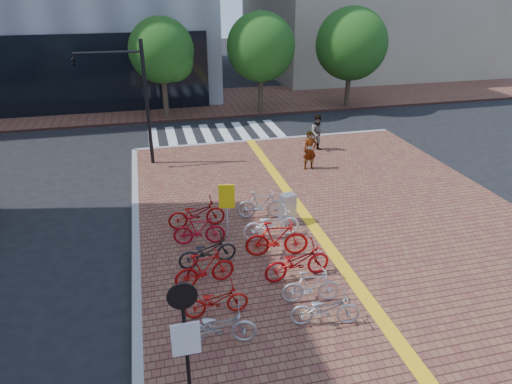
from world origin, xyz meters
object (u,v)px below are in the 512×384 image
object	(u,v)px
bike_4	(199,230)
traffic_light_pole	(114,82)
bike_10	(271,224)
yellow_sign	(226,201)
utility_box	(288,209)
bike_6	(325,309)
notice_sign	(185,332)
bike_2	(205,269)
bike_3	(207,251)
bike_7	(311,286)
bike_0	(218,326)
bike_11	(261,205)
pedestrian_a	(310,150)
bike_8	(297,262)
bike_5	(197,213)
bike_1	(216,300)
bike_9	(277,239)
pedestrian_b	(318,133)

from	to	relation	value
bike_4	traffic_light_pole	bearing A→B (deg)	25.71
bike_10	yellow_sign	distance (m)	1.66
utility_box	traffic_light_pole	distance (m)	9.63
bike_6	notice_sign	xyz separation A→B (m)	(-3.49, -1.59, 1.42)
bike_2	bike_3	bearing A→B (deg)	-21.72
bike_7	notice_sign	distance (m)	4.49
bike_0	bike_3	bearing A→B (deg)	6.81
bike_0	bike_3	xyz separation A→B (m)	(0.22, 3.27, -0.01)
bike_3	traffic_light_pole	world-z (taller)	traffic_light_pole
bike_11	pedestrian_a	world-z (taller)	pedestrian_a
bike_0	bike_8	distance (m)	3.30
bike_5	pedestrian_a	bearing A→B (deg)	-55.57
bike_5	utility_box	bearing A→B (deg)	-100.52
bike_0	bike_5	world-z (taller)	bike_5
bike_11	traffic_light_pole	world-z (taller)	traffic_light_pole
bike_1	bike_8	world-z (taller)	bike_8
bike_2	bike_3	xyz separation A→B (m)	(0.22, 0.97, -0.05)
bike_1	bike_9	distance (m)	3.22
bike_9	utility_box	bearing A→B (deg)	-17.52
pedestrian_a	bike_9	bearing A→B (deg)	-122.66
bike_11	bike_7	bearing A→B (deg)	-168.32
bike_1	yellow_sign	bearing A→B (deg)	-15.51
bike_8	pedestrian_a	size ratio (longest dim) A/B	1.14
bike_0	bike_7	size ratio (longest dim) A/B	1.14
bike_5	pedestrian_b	world-z (taller)	pedestrian_b
bike_4	bike_11	world-z (taller)	bike_11
bike_7	bike_9	distance (m)	2.39
bike_8	traffic_light_pole	size ratio (longest dim) A/B	0.36
notice_sign	utility_box	bearing A→B (deg)	58.53
bike_5	bike_10	distance (m)	2.63
bike_3	bike_4	world-z (taller)	bike_4
pedestrian_a	bike_2	bearing A→B (deg)	-132.60
traffic_light_pole	bike_3	bearing A→B (deg)	-74.21
bike_6	bike_3	bearing A→B (deg)	47.45
bike_11	pedestrian_a	xyz separation A→B (m)	(3.28, 4.06, 0.35)
bike_0	bike_4	bearing A→B (deg)	8.93
bike_10	pedestrian_a	xyz separation A→B (m)	(3.31, 5.45, 0.36)
bike_8	pedestrian_b	xyz separation A→B (m)	(4.44, 10.04, 0.38)
bike_3	bike_10	distance (m)	2.52
bike_2	utility_box	xyz separation A→B (m)	(3.32, 2.90, 0.03)
bike_11	bike_4	bearing A→B (deg)	128.12
bike_5	yellow_sign	bearing A→B (deg)	-138.10
bike_5	bike_7	distance (m)	5.34
bike_0	bike_2	distance (m)	2.30
bike_1	bike_2	size ratio (longest dim) A/B	0.96
notice_sign	bike_5	bearing A→B (deg)	81.83
bike_0	bike_2	bearing A→B (deg)	10.57
bike_4	yellow_sign	bearing A→B (deg)	-68.92
bike_9	bike_2	bearing A→B (deg)	121.22
bike_1	utility_box	size ratio (longest dim) A/B	1.52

